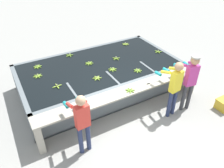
% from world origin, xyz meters
% --- Properties ---
extents(ground_plane, '(80.00, 80.00, 0.00)m').
position_xyz_m(ground_plane, '(0.00, 0.00, 0.00)').
color(ground_plane, '#999993').
rests_on(ground_plane, ground).
extents(wash_tank, '(5.09, 2.79, 0.88)m').
position_xyz_m(wash_tank, '(-0.00, 1.84, 0.43)').
color(wash_tank, slate).
rests_on(wash_tank, ground).
extents(work_ledge, '(5.09, 0.45, 0.88)m').
position_xyz_m(work_ledge, '(0.00, 0.22, 0.64)').
color(work_ledge, '#A8A393').
rests_on(work_ledge, ground).
extents(worker_0, '(0.43, 0.72, 1.66)m').
position_xyz_m(worker_0, '(-1.53, -0.34, 0.99)').
color(worker_0, navy).
rests_on(worker_0, ground).
extents(worker_1, '(0.46, 0.74, 1.72)m').
position_xyz_m(worker_1, '(1.14, -0.37, 1.04)').
color(worker_1, navy).
rests_on(worker_1, ground).
extents(worker_2, '(0.48, 0.75, 1.77)m').
position_xyz_m(worker_2, '(1.69, -0.38, 1.09)').
color(worker_2, '#38383D').
rests_on(worker_2, ground).
extents(banana_bunch_floating_0, '(0.28, 0.28, 0.08)m').
position_xyz_m(banana_bunch_floating_0, '(0.21, 1.35, 0.89)').
color(banana_bunch_floating_0, '#7FAD33').
rests_on(banana_bunch_floating_0, wash_tank).
extents(banana_bunch_floating_1, '(0.28, 0.27, 0.08)m').
position_xyz_m(banana_bunch_floating_1, '(1.58, 2.76, 0.89)').
color(banana_bunch_floating_1, '#9EC642').
rests_on(banana_bunch_floating_1, wash_tank).
extents(banana_bunch_floating_2, '(0.27, 0.28, 0.08)m').
position_xyz_m(banana_bunch_floating_2, '(-0.26, 2.07, 0.89)').
color(banana_bunch_floating_2, '#7FAD33').
rests_on(banana_bunch_floating_2, wash_tank).
extents(banana_bunch_floating_3, '(0.28, 0.27, 0.08)m').
position_xyz_m(banana_bunch_floating_3, '(0.68, 1.93, 0.89)').
color(banana_bunch_floating_3, '#7FAD33').
rests_on(banana_bunch_floating_3, wash_tank).
extents(banana_bunch_floating_4, '(0.27, 0.28, 0.08)m').
position_xyz_m(banana_bunch_floating_4, '(-0.43, 1.14, 0.89)').
color(banana_bunch_floating_4, '#93BC3D').
rests_on(banana_bunch_floating_4, wash_tank).
extents(banana_bunch_floating_5, '(0.28, 0.28, 0.08)m').
position_xyz_m(banana_bunch_floating_5, '(-1.78, 2.67, 0.89)').
color(banana_bunch_floating_5, '#7FAD33').
rests_on(banana_bunch_floating_5, wash_tank).
extents(banana_bunch_floating_6, '(0.27, 0.28, 0.08)m').
position_xyz_m(banana_bunch_floating_6, '(-1.91, 2.11, 0.89)').
color(banana_bunch_floating_6, '#8CB738').
rests_on(banana_bunch_floating_6, wash_tank).
extents(banana_bunch_floating_7, '(0.28, 0.28, 0.08)m').
position_xyz_m(banana_bunch_floating_7, '(-1.57, 1.32, 0.89)').
color(banana_bunch_floating_7, '#93BC3D').
rests_on(banana_bunch_floating_7, wash_tank).
extents(banana_bunch_floating_8, '(0.27, 0.27, 0.08)m').
position_xyz_m(banana_bunch_floating_8, '(2.25, 1.64, 0.89)').
color(banana_bunch_floating_8, '#7FAD33').
rests_on(banana_bunch_floating_8, wash_tank).
extents(banana_bunch_floating_9, '(0.28, 0.28, 0.08)m').
position_xyz_m(banana_bunch_floating_9, '(0.85, 0.91, 0.89)').
color(banana_bunch_floating_9, '#75A333').
rests_on(banana_bunch_floating_9, wash_tank).
extents(banana_bunch_floating_10, '(0.28, 0.27, 0.08)m').
position_xyz_m(banana_bunch_floating_10, '(-0.62, 2.93, 0.89)').
color(banana_bunch_floating_10, '#75A333').
rests_on(banana_bunch_floating_10, wash_tank).
extents(banana_bunch_ledge_0, '(0.28, 0.28, 0.08)m').
position_xyz_m(banana_bunch_ledge_0, '(0.07, 0.15, 0.90)').
color(banana_bunch_ledge_0, '#75A333').
rests_on(banana_bunch_ledge_0, work_ledge).
extents(knife_0, '(0.35, 0.04, 0.02)m').
position_xyz_m(knife_0, '(0.77, 0.18, 0.89)').
color(knife_0, silver).
rests_on(knife_0, work_ledge).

